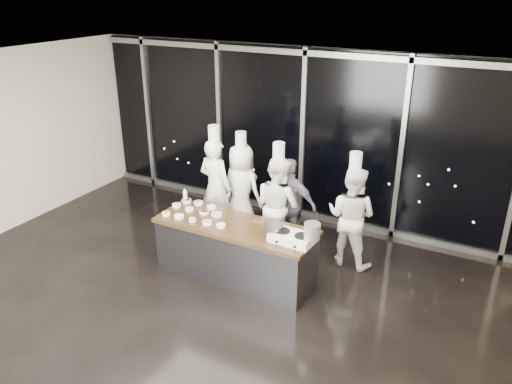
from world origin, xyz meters
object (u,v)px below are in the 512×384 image
at_px(guest, 289,204).
at_px(chef_right, 351,216).
at_px(chef_left, 241,188).
at_px(chef_far_left, 216,186).
at_px(stove, 292,238).
at_px(stock_pot, 312,231).
at_px(chef_center, 278,205).
at_px(demo_counter, 235,251).
at_px(frying_pan, 273,226).

bearing_deg(guest, chef_right, 176.14).
bearing_deg(chef_left, chef_far_left, 49.27).
relative_size(stove, stock_pot, 2.80).
bearing_deg(chef_center, chef_right, -149.11).
relative_size(stove, chef_left, 0.33).
bearing_deg(stock_pot, chef_right, 84.29).
bearing_deg(chef_right, demo_counter, 47.41).
distance_m(frying_pan, chef_left, 2.01).
bearing_deg(guest, stove, 113.13).
bearing_deg(chef_left, chef_center, 166.89).
bearing_deg(frying_pan, chef_far_left, 148.00).
bearing_deg(frying_pan, guest, 107.23).
bearing_deg(chef_right, guest, 4.98).
xyz_separation_m(frying_pan, chef_center, (-0.45, 1.10, -0.21)).
distance_m(stove, stock_pot, 0.35).
distance_m(chef_far_left, guest, 1.37).
relative_size(demo_counter, chef_right, 1.30).
relative_size(stove, chef_center, 0.32).
bearing_deg(chef_right, chef_center, 15.79).
bearing_deg(stove, guest, 118.57).
relative_size(stove, chef_far_left, 0.31).
xyz_separation_m(stock_pot, guest, (-0.94, 1.36, -0.35)).
distance_m(stove, chef_left, 2.22).
bearing_deg(frying_pan, stove, 1.31).
relative_size(frying_pan, stock_pot, 2.30).
bearing_deg(stock_pot, demo_counter, 175.17).
distance_m(demo_counter, stock_pot, 1.45).
distance_m(frying_pan, chef_right, 1.51).
height_order(demo_counter, stove, stove).
relative_size(demo_counter, stock_pot, 11.15).
distance_m(demo_counter, stove, 1.10).
distance_m(demo_counter, chef_right, 1.90).
bearing_deg(chef_center, chef_left, -1.31).
bearing_deg(demo_counter, stove, -4.97).
bearing_deg(demo_counter, chef_center, 78.26).
bearing_deg(demo_counter, chef_far_left, 133.28).
bearing_deg(chef_far_left, chef_right, -170.12).
relative_size(chef_far_left, chef_center, 1.05).
relative_size(stock_pot, chef_right, 0.12).
height_order(stove, chef_far_left, chef_far_left).
xyz_separation_m(stove, guest, (-0.65, 1.33, -0.17)).
xyz_separation_m(chef_left, chef_center, (0.90, -0.37, 0.02)).
relative_size(demo_counter, stove, 3.98).
distance_m(frying_pan, stock_pot, 0.61).
height_order(demo_counter, frying_pan, frying_pan).
bearing_deg(stock_pot, chef_left, 142.33).
xyz_separation_m(chef_left, chef_right, (2.08, -0.17, 0.00)).
xyz_separation_m(chef_far_left, chef_left, (0.35, 0.30, -0.08)).
xyz_separation_m(demo_counter, chef_left, (-0.69, 1.40, 0.38)).
xyz_separation_m(chef_left, guest, (1.01, -0.15, -0.04)).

